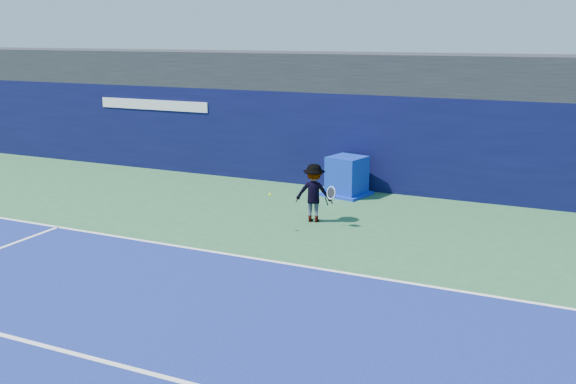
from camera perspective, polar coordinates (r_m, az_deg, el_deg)
name	(u,v)px	position (r m, az deg, el deg)	size (l,w,h in m)	color
ground	(147,305)	(12.18, -12.43, -9.75)	(80.00, 80.00, 0.00)	#2A5F37
baseline	(228,254)	(14.50, -5.32, -5.53)	(24.00, 0.10, 0.01)	white
service_line	(69,352)	(10.82, -18.93, -13.33)	(24.00, 0.10, 0.01)	white
stadium_band	(355,72)	(21.49, 5.95, 10.59)	(36.00, 3.00, 1.20)	black
back_wall_assembly	(343,139)	(20.78, 4.91, 4.68)	(36.00, 1.03, 3.00)	#090B33
equipment_cart	(347,177)	(19.65, 5.25, 1.29)	(1.50, 1.50, 1.19)	#0B259F
tennis_player	(314,193)	(16.77, 2.32, -0.08)	(1.27, 0.75, 1.54)	silver
tennis_ball	(270,194)	(15.79, -1.62, -0.22)	(0.07, 0.07, 0.07)	#CCF11A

